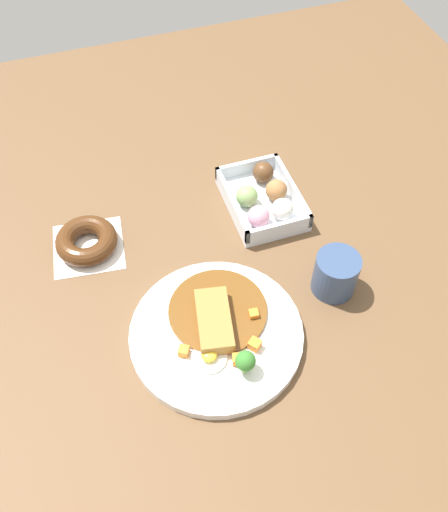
% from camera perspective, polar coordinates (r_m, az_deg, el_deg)
% --- Properties ---
extents(ground_plane, '(1.60, 1.60, 0.00)m').
position_cam_1_polar(ground_plane, '(1.00, -0.35, -1.57)').
color(ground_plane, brown).
extents(curry_plate, '(0.29, 0.29, 0.06)m').
position_cam_1_polar(curry_plate, '(0.92, -0.74, -7.84)').
color(curry_plate, white).
rests_on(curry_plate, ground_plane).
extents(donut_box, '(0.18, 0.13, 0.05)m').
position_cam_1_polar(donut_box, '(1.09, 4.11, 5.88)').
color(donut_box, silver).
rests_on(donut_box, ground_plane).
extents(chocolate_ring_donut, '(0.14, 0.14, 0.04)m').
position_cam_1_polar(chocolate_ring_donut, '(1.05, -13.99, 1.51)').
color(chocolate_ring_donut, white).
rests_on(chocolate_ring_donut, ground_plane).
extents(coffee_mug, '(0.08, 0.08, 0.08)m').
position_cam_1_polar(coffee_mug, '(0.97, 11.45, -1.83)').
color(coffee_mug, '#33476B').
rests_on(coffee_mug, ground_plane).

